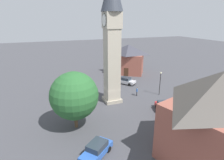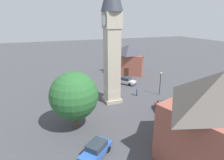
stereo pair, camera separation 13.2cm
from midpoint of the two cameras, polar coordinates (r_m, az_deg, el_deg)
name	(u,v)px [view 2 (the right image)]	position (r m, az deg, el deg)	size (l,w,h in m)	color
ground_plane	(112,101)	(33.12, 0.11, -6.42)	(200.00, 200.00, 0.00)	#424247
clock_tower	(112,27)	(30.13, 0.13, 15.99)	(3.43, 3.43, 21.57)	#A59C89
car_blue_kerb	(164,107)	(30.21, 15.70, -8.10)	(4.44, 2.80, 1.53)	red
car_silver_kerb	(126,81)	(41.37, 4.46, -0.22)	(4.33, 3.79, 1.53)	silver
car_red_corner	(62,90)	(37.27, -14.93, -2.92)	(3.33, 4.45, 1.53)	black
car_white_side	(96,150)	(20.90, -4.70, -20.49)	(3.92, 4.26, 1.53)	#2D5BB7
car_black_far	(193,104)	(32.95, 23.75, -6.76)	(2.41, 4.37, 1.53)	black
pedestrian	(137,91)	(35.27, 7.76, -3.23)	(0.52, 0.34, 1.69)	black
tree	(74,96)	(24.18, -11.40, -4.72)	(6.20, 6.20, 7.64)	brown
building_shop_left	(128,59)	(48.99, 5.12, 6.43)	(9.21, 9.78, 7.56)	#995142
building_terrace_right	(217,115)	(21.52, 29.68, -9.24)	(10.21, 12.60, 9.31)	#995142
lamp_post	(160,79)	(35.82, 14.71, 0.15)	(0.36, 0.36, 4.51)	black
road_sign	(89,81)	(37.80, -6.94, -0.28)	(0.60, 0.07, 2.80)	gray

